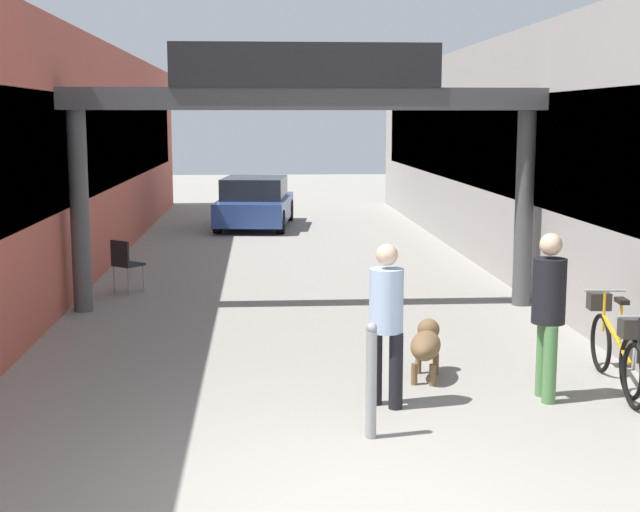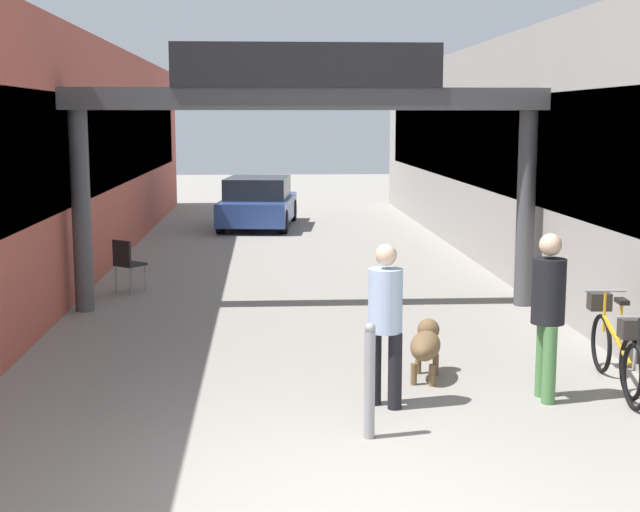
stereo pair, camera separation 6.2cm
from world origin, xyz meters
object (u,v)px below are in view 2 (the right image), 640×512
at_px(cafe_chair_black_nearer, 127,261).
at_px(pedestrian_with_dog, 385,315).
at_px(pedestrian_companion, 548,305).
at_px(dog_on_leash, 426,344).
at_px(bicycle_orange_second, 613,343).
at_px(parked_car_blue, 258,203).
at_px(bollard_post_metal, 370,380).

bearing_deg(cafe_chair_black_nearer, pedestrian_with_dog, -60.42).
relative_size(pedestrian_companion, dog_on_leash, 1.97).
relative_size(dog_on_leash, cafe_chair_black_nearer, 0.99).
bearing_deg(bicycle_orange_second, parked_car_blue, 105.32).
distance_m(pedestrian_companion, cafe_chair_black_nearer, 7.93).
relative_size(bicycle_orange_second, parked_car_blue, 0.41).
xyz_separation_m(pedestrian_companion, dog_on_leash, (-1.09, 0.85, -0.60)).
bearing_deg(pedestrian_with_dog, pedestrian_companion, 3.99).
xyz_separation_m(dog_on_leash, parked_car_blue, (-1.96, 14.18, 0.25)).
distance_m(bollard_post_metal, cafe_chair_black_nearer, 7.70).
height_order(bicycle_orange_second, parked_car_blue, parked_car_blue).
bearing_deg(bicycle_orange_second, cafe_chair_black_nearer, 138.12).
distance_m(dog_on_leash, parked_car_blue, 14.31).
distance_m(pedestrian_companion, bicycle_orange_second, 1.21).
xyz_separation_m(pedestrian_companion, bicycle_orange_second, (0.92, 0.56, -0.55)).
xyz_separation_m(bollard_post_metal, cafe_chair_black_nearer, (-3.22, 7.00, -0.00)).
distance_m(bollard_post_metal, parked_car_blue, 16.06).
bearing_deg(bicycle_orange_second, dog_on_leash, 171.83).
bearing_deg(bollard_post_metal, parked_car_blue, 93.97).
height_order(pedestrian_with_dog, bollard_post_metal, pedestrian_with_dog).
bearing_deg(pedestrian_with_dog, bicycle_orange_second, 14.61).
xyz_separation_m(pedestrian_with_dog, dog_on_leash, (0.59, 0.96, -0.55)).
distance_m(dog_on_leash, cafe_chair_black_nearer, 6.57).
bearing_deg(pedestrian_companion, dog_on_leash, 142.03).
relative_size(cafe_chair_black_nearer, parked_car_blue, 0.21).
bearing_deg(dog_on_leash, pedestrian_companion, -37.97).
bearing_deg(bicycle_orange_second, pedestrian_companion, -148.66).
bearing_deg(cafe_chair_black_nearer, bicycle_orange_second, -41.88).
relative_size(dog_on_leash, bicycle_orange_second, 0.52).
bearing_deg(parked_car_blue, pedestrian_companion, -78.55).
height_order(pedestrian_with_dog, bicycle_orange_second, pedestrian_with_dog).
bearing_deg(pedestrian_companion, cafe_chair_black_nearer, 130.64).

